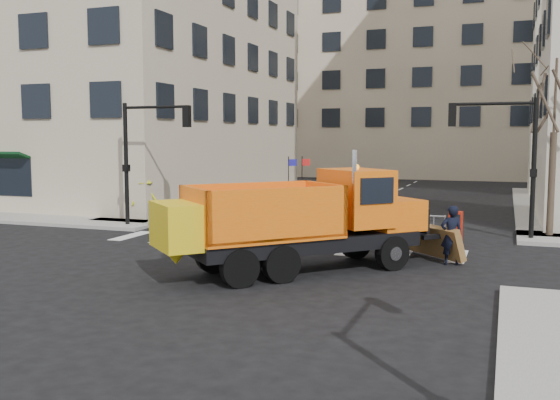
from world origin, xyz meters
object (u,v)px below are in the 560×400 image
(cop_c, at_px, (404,228))
(worker, at_px, (145,198))
(cop_b, at_px, (396,231))
(plow_truck, at_px, (297,218))
(newspaper_box, at_px, (456,226))
(cop_a, at_px, (451,235))

(cop_c, bearing_deg, worker, -82.53)
(cop_b, xyz_separation_m, cop_c, (0.19, 0.44, 0.05))
(plow_truck, distance_m, newspaper_box, 7.50)
(worker, bearing_deg, cop_c, -48.62)
(worker, bearing_deg, cop_b, -50.71)
(cop_a, xyz_separation_m, newspaper_box, (-0.15, 3.67, -0.23))
(cop_c, bearing_deg, newspaper_box, 168.47)
(worker, bearing_deg, newspaper_box, -38.42)
(cop_c, height_order, newspaper_box, cop_c)
(cop_b, distance_m, cop_c, 0.48)
(cop_b, distance_m, worker, 13.07)
(cop_c, xyz_separation_m, newspaper_box, (1.56, 2.16, -0.17))
(cop_a, xyz_separation_m, cop_b, (-1.89, 1.07, -0.11))
(plow_truck, bearing_deg, cop_c, 13.26)
(plow_truck, relative_size, newspaper_box, 7.60)
(cop_a, bearing_deg, newspaper_box, -107.28)
(cop_b, xyz_separation_m, newspaper_box, (1.74, 2.60, -0.12))
(cop_c, bearing_deg, cop_a, 72.60)
(cop_b, height_order, worker, worker)
(cop_b, bearing_deg, newspaper_box, -117.92)
(plow_truck, xyz_separation_m, cop_a, (4.13, 2.62, -0.66))
(cop_a, bearing_deg, cop_c, -61.23)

